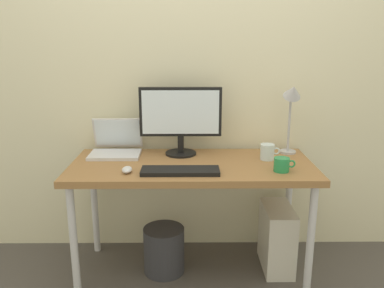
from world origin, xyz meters
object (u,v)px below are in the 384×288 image
(monitor, at_px, (181,117))
(keyboard, at_px, (180,171))
(wastebasket, at_px, (164,250))
(desk_lamp, at_px, (292,103))
(coffee_mug, at_px, (282,165))
(glass_cup, at_px, (267,152))
(mouse, at_px, (127,170))
(laptop, at_px, (116,145))
(desk, at_px, (192,173))
(computer_tower, at_px, (277,238))

(monitor, height_order, keyboard, monitor)
(wastebasket, bearing_deg, desk_lamp, 13.51)
(monitor, bearing_deg, wastebasket, -119.22)
(monitor, bearing_deg, coffee_mug, -30.91)
(glass_cup, height_order, wastebasket, glass_cup)
(mouse, distance_m, wastebasket, 0.65)
(laptop, height_order, glass_cup, laptop)
(desk, height_order, desk_lamp, desk_lamp)
(coffee_mug, distance_m, glass_cup, 0.23)
(laptop, distance_m, coffee_mug, 1.07)
(monitor, height_order, coffee_mug, monitor)
(desk, xyz_separation_m, laptop, (-0.49, 0.21, 0.12))
(desk, bearing_deg, computer_tower, 4.09)
(coffee_mug, xyz_separation_m, glass_cup, (-0.04, 0.23, 0.01))
(coffee_mug, height_order, computer_tower, coffee_mug)
(keyboard, distance_m, coffee_mug, 0.58)
(coffee_mug, bearing_deg, laptop, 159.87)
(wastebasket, bearing_deg, monitor, 60.78)
(mouse, xyz_separation_m, glass_cup, (0.84, 0.24, 0.03))
(glass_cup, bearing_deg, computer_tower, -21.11)
(laptop, bearing_deg, desk, -22.98)
(mouse, bearing_deg, computer_tower, 12.94)
(keyboard, bearing_deg, coffee_mug, 2.30)
(glass_cup, bearing_deg, wastebasket, -173.24)
(laptop, relative_size, mouse, 3.56)
(wastebasket, bearing_deg, desk, 1.80)
(desk_lamp, relative_size, glass_cup, 3.90)
(desk, relative_size, computer_tower, 3.49)
(coffee_mug, bearing_deg, monitor, 149.09)
(desk, relative_size, desk_lamp, 3.09)
(laptop, xyz_separation_m, keyboard, (0.43, -0.39, -0.04))
(desk_lamp, bearing_deg, mouse, -160.13)
(desk, xyz_separation_m, computer_tower, (0.55, 0.04, -0.46))
(mouse, bearing_deg, glass_cup, 16.20)
(monitor, distance_m, coffee_mug, 0.71)
(laptop, distance_m, keyboard, 0.58)
(monitor, distance_m, desk_lamp, 0.71)
(keyboard, height_order, computer_tower, keyboard)
(keyboard, height_order, glass_cup, glass_cup)
(wastebasket, bearing_deg, coffee_mug, -12.48)
(keyboard, height_order, coffee_mug, coffee_mug)
(desk, bearing_deg, wastebasket, -178.20)
(keyboard, xyz_separation_m, wastebasket, (-0.11, 0.18, -0.59))
(mouse, bearing_deg, keyboard, -1.72)
(monitor, distance_m, mouse, 0.52)
(coffee_mug, xyz_separation_m, wastebasket, (-0.69, 0.15, -0.62))
(laptop, bearing_deg, wastebasket, -34.44)
(desk, distance_m, computer_tower, 0.72)
(desk, bearing_deg, laptop, 157.02)
(desk_lamp, distance_m, keyboard, 0.86)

